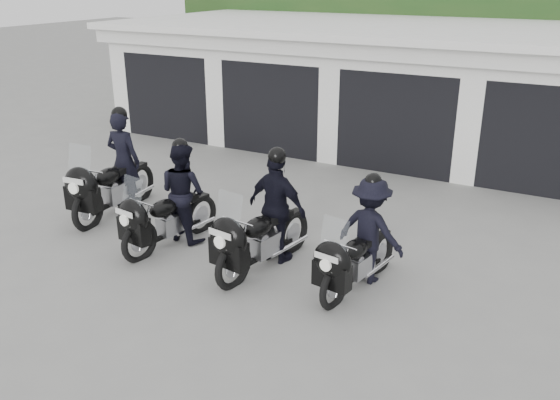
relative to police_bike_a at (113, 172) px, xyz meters
The scene contains 7 objects.
ground 3.89m from the police_bike_a, 11.89° to the right, with size 80.00×80.00×0.00m, color gray.
garage_block 8.20m from the police_bike_a, 62.84° to the left, with size 16.40×6.80×2.96m.
background_vegetation 12.96m from the police_bike_a, 71.32° to the left, with size 20.00×3.90×5.80m.
police_bike_a is the anchor object (origin of this frame).
police_bike_b 1.84m from the police_bike_a, 15.74° to the right, with size 0.92×2.04×1.79m.
police_bike_c 3.54m from the police_bike_a, ahead, with size 1.10×2.14×1.87m.
police_bike_d 4.98m from the police_bike_a, ahead, with size 1.08×1.91×1.68m.
Camera 1 is at (3.75, -6.75, 4.17)m, focal length 38.00 mm.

